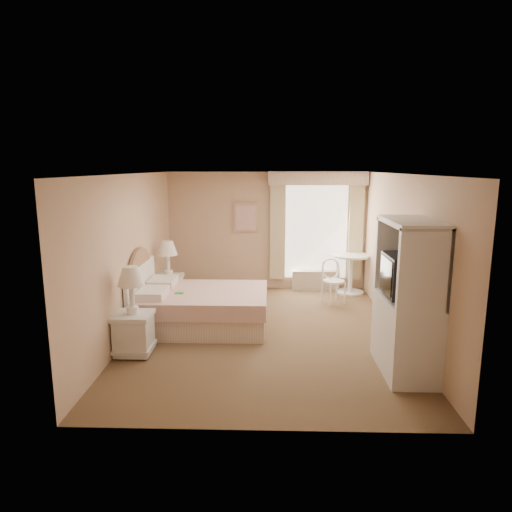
{
  "coord_description": "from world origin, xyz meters",
  "views": [
    {
      "loc": [
        0.06,
        -6.91,
        2.61
      ],
      "look_at": [
        -0.16,
        0.3,
        1.19
      ],
      "focal_mm": 32.0,
      "sensor_mm": 36.0,
      "label": 1
    }
  ],
  "objects_px": {
    "cafe_chair": "(332,277)",
    "armoire": "(407,310)",
    "round_table": "(351,267)",
    "nightstand_far": "(169,282)",
    "bed": "(198,306)",
    "nightstand_near": "(133,322)"
  },
  "relations": [
    {
      "from": "nightstand_far",
      "to": "armoire",
      "type": "distance_m",
      "value": 4.56
    },
    {
      "from": "nightstand_near",
      "to": "nightstand_far",
      "type": "height_order",
      "value": "nightstand_near"
    },
    {
      "from": "bed",
      "to": "round_table",
      "type": "relative_size",
      "value": 2.56
    },
    {
      "from": "armoire",
      "to": "bed",
      "type": "bearing_deg",
      "value": 151.61
    },
    {
      "from": "nightstand_far",
      "to": "round_table",
      "type": "bearing_deg",
      "value": 15.83
    },
    {
      "from": "nightstand_near",
      "to": "cafe_chair",
      "type": "relative_size",
      "value": 1.46
    },
    {
      "from": "round_table",
      "to": "nightstand_far",
      "type": "bearing_deg",
      "value": -164.17
    },
    {
      "from": "cafe_chair",
      "to": "armoire",
      "type": "height_order",
      "value": "armoire"
    },
    {
      "from": "cafe_chair",
      "to": "bed",
      "type": "bearing_deg",
      "value": -171.54
    },
    {
      "from": "nightstand_far",
      "to": "bed",
      "type": "bearing_deg",
      "value": -57.19
    },
    {
      "from": "bed",
      "to": "nightstand_near",
      "type": "xyz_separation_m",
      "value": [
        -0.72,
        -1.17,
        0.13
      ]
    },
    {
      "from": "round_table",
      "to": "cafe_chair",
      "type": "relative_size",
      "value": 0.96
    },
    {
      "from": "nightstand_near",
      "to": "cafe_chair",
      "type": "height_order",
      "value": "nightstand_near"
    },
    {
      "from": "bed",
      "to": "nightstand_far",
      "type": "bearing_deg",
      "value": 122.81
    },
    {
      "from": "nightstand_near",
      "to": "armoire",
      "type": "bearing_deg",
      "value": -6.53
    },
    {
      "from": "bed",
      "to": "armoire",
      "type": "relative_size",
      "value": 1.06
    },
    {
      "from": "round_table",
      "to": "cafe_chair",
      "type": "bearing_deg",
      "value": -124.46
    },
    {
      "from": "nightstand_far",
      "to": "nightstand_near",
      "type": "bearing_deg",
      "value": -90.0
    },
    {
      "from": "round_table",
      "to": "armoire",
      "type": "bearing_deg",
      "value": -89.03
    },
    {
      "from": "round_table",
      "to": "cafe_chair",
      "type": "height_order",
      "value": "cafe_chair"
    },
    {
      "from": "nightstand_near",
      "to": "nightstand_far",
      "type": "bearing_deg",
      "value": 90.0
    },
    {
      "from": "cafe_chair",
      "to": "armoire",
      "type": "distance_m",
      "value": 3.1
    }
  ]
}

